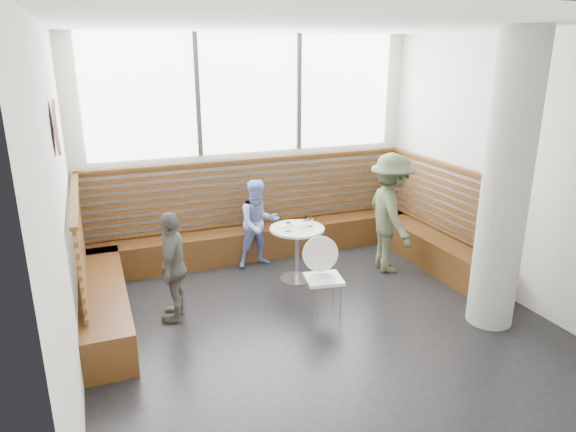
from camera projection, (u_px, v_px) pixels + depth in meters
name	position (u px, v px, depth m)	size (l,w,h in m)	color
room	(323.00, 188.00, 5.31)	(5.00, 5.00, 3.20)	silver
booth	(268.00, 240.00, 7.24)	(5.00, 2.50, 1.44)	#452911
concrete_column	(506.00, 185.00, 5.42)	(0.50, 0.50, 3.20)	gray
wall_art	(57.00, 128.00, 4.59)	(0.50, 0.50, 0.03)	white
cafe_table	(297.00, 243.00, 6.80)	(0.72, 0.72, 0.74)	silver
cafe_chair	(321.00, 270.00, 5.97)	(0.43, 0.42, 0.90)	white
adult_man	(390.00, 213.00, 7.04)	(1.07, 0.62, 1.66)	#444E34
child_back	(259.00, 224.00, 7.24)	(0.61, 0.48, 1.26)	#8192E0
child_left	(173.00, 266.00, 5.78)	(0.75, 0.31, 1.28)	#5E5B55
plate_near	(283.00, 225.00, 6.81)	(0.21, 0.21, 0.01)	white
plate_far	(296.00, 224.00, 6.87)	(0.20, 0.20, 0.01)	white
glass_left	(288.00, 227.00, 6.59)	(0.07, 0.07, 0.11)	white
glass_mid	(304.00, 225.00, 6.69)	(0.07, 0.07, 0.10)	white
glass_right	(310.00, 222.00, 6.78)	(0.07, 0.07, 0.12)	white
menu_card	(308.00, 230.00, 6.64)	(0.18, 0.13, 0.00)	#A5C64C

